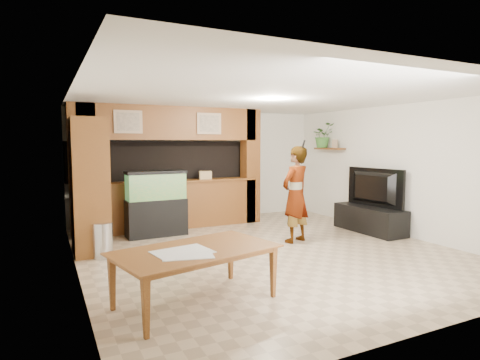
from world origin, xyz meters
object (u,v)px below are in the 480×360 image
television (371,188)px  person (296,194)px  pantry_cabinet (89,186)px  aquarium (156,204)px  dining_table (198,277)px

television → person: bearing=85.0°
pantry_cabinet → aquarium: (1.29, 0.69, -0.49)m
person → dining_table: size_ratio=0.98×
pantry_cabinet → dining_table: (0.85, -2.87, -0.80)m
aquarium → dining_table: aquarium is taller
pantry_cabinet → television: bearing=-9.6°
pantry_cabinet → person: bearing=-14.8°
person → television: bearing=160.8°
aquarium → television: (4.06, -1.59, 0.29)m
television → dining_table: bearing=107.9°
pantry_cabinet → dining_table: 3.10m
pantry_cabinet → television: size_ratio=1.63×
aquarium → person: (2.19, -1.62, 0.26)m
pantry_cabinet → television: pantry_cabinet is taller
person → dining_table: 3.33m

